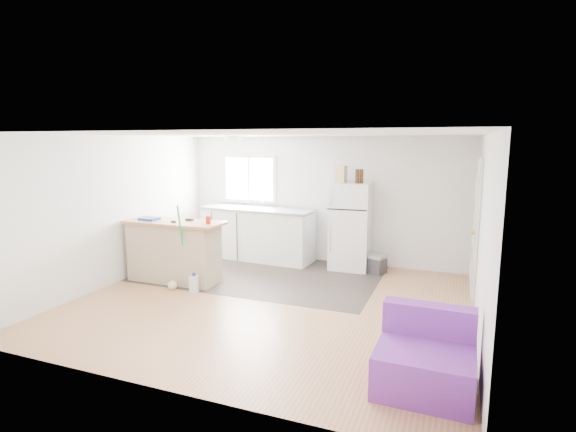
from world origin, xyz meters
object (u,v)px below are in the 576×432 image
object	(u,v)px
bottle_left	(357,176)
bottle_right	(361,176)
refrigerator	(351,226)
cleaner_jug	(194,283)
peninsula	(174,251)
red_cup	(208,220)
mop	(175,275)
cooler	(373,263)
blue_tray	(149,219)
kitchen_cabinets	(257,233)
purple_seat	(425,360)
cardboard_box	(341,174)

from	to	relation	value
bottle_left	bottle_right	xyz separation A→B (m)	(0.07, 0.03, 0.00)
refrigerator	cleaner_jug	xyz separation A→B (m)	(-1.94, -2.16, -0.66)
peninsula	red_cup	distance (m)	0.87
red_cup	mop	bearing A→B (deg)	-138.69
refrigerator	bottle_left	size ratio (longest dim) A/B	6.30
cooler	blue_tray	size ratio (longest dim) A/B	1.73
mop	peninsula	bearing A→B (deg)	109.51
peninsula	cooler	distance (m)	3.45
kitchen_cabinets	blue_tray	bearing A→B (deg)	-117.05
kitchen_cabinets	peninsula	bearing A→B (deg)	-106.99
refrigerator	red_cup	bearing A→B (deg)	-139.01
red_cup	blue_tray	world-z (taller)	red_cup
peninsula	bottle_right	xyz separation A→B (m)	(2.72, 1.76, 1.18)
peninsula	blue_tray	size ratio (longest dim) A/B	5.54
cleaner_jug	bottle_left	distance (m)	3.32
cleaner_jug	blue_tray	bearing A→B (deg)	147.51
kitchen_cabinets	mop	world-z (taller)	mop
cleaner_jug	peninsula	bearing A→B (deg)	133.23
refrigerator	cleaner_jug	world-z (taller)	refrigerator
cleaner_jug	blue_tray	size ratio (longest dim) A/B	1.01
kitchen_cabinets	purple_seat	distance (m)	5.08
peninsula	bottle_left	xyz separation A→B (m)	(2.66, 1.73, 1.18)
blue_tray	bottle_right	bearing A→B (deg)	30.05
peninsula	mop	bearing A→B (deg)	-54.57
cooler	bottle_right	xyz separation A→B (m)	(-0.26, 0.07, 1.53)
cooler	cardboard_box	world-z (taller)	cardboard_box
kitchen_cabinets	cleaner_jug	world-z (taller)	kitchen_cabinets
cooler	red_cup	size ratio (longest dim) A/B	4.32
cooler	bottle_left	world-z (taller)	bottle_left
refrigerator	mop	xyz separation A→B (m)	(-2.29, -2.15, -0.56)
cooler	cleaner_jug	distance (m)	3.15
mop	cardboard_box	xyz separation A→B (m)	(2.10, 2.13, 1.49)
cooler	bottle_right	world-z (taller)	bottle_right
kitchen_cabinets	bottle_left	world-z (taller)	bottle_left
blue_tray	bottle_right	world-z (taller)	bottle_right
cleaner_jug	cardboard_box	bearing A→B (deg)	34.53
kitchen_cabinets	cooler	distance (m)	2.34
kitchen_cabinets	bottle_left	xyz separation A→B (m)	(1.98, -0.06, 1.18)
refrigerator	peninsula	bearing A→B (deg)	-147.34
mop	bottle_left	world-z (taller)	bottle_left
cleaner_jug	red_cup	bearing A→B (deg)	64.24
cardboard_box	bottle_right	size ratio (longest dim) A/B	1.20
bottle_left	refrigerator	bearing A→B (deg)	148.08
mop	bottle_right	xyz separation A→B (m)	(2.47, 2.12, 1.47)
cleaner_jug	mop	distance (m)	0.36
blue_tray	mop	bearing A→B (deg)	-23.53
refrigerator	purple_seat	world-z (taller)	refrigerator
cardboard_box	bottle_left	distance (m)	0.31
peninsula	cardboard_box	world-z (taller)	cardboard_box
refrigerator	purple_seat	xyz separation A→B (m)	(1.62, -3.70, -0.52)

